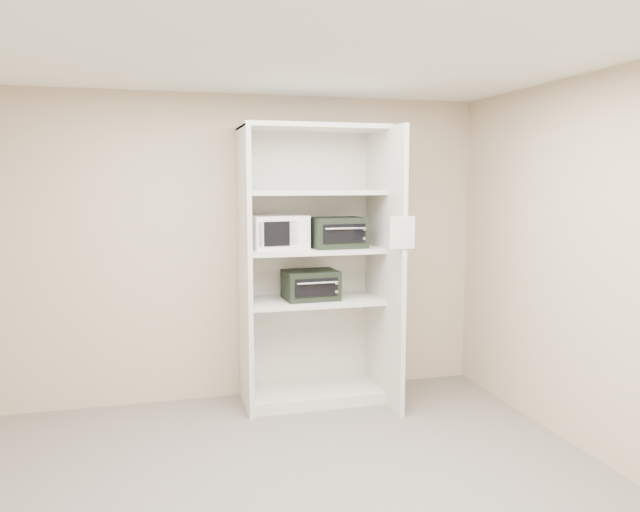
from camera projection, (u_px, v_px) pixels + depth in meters
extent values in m
cube|color=#6C645C|center=(284.00, 502.00, 3.80)|extent=(4.50, 4.00, 0.01)
cube|color=white|center=(281.00, 45.00, 3.47)|extent=(4.50, 4.00, 0.01)
cube|color=#C5AB90|center=(237.00, 248.00, 5.55)|extent=(4.50, 0.02, 2.70)
cube|color=#C5AB90|center=(428.00, 398.00, 1.72)|extent=(4.50, 0.02, 2.70)
cube|color=#C5AB90|center=(609.00, 270.00, 4.21)|extent=(0.02, 4.00, 2.70)
cube|color=silver|center=(245.00, 270.00, 5.27)|extent=(0.04, 0.60, 2.40)
cube|color=silver|center=(385.00, 267.00, 5.43)|extent=(0.04, 0.90, 2.40)
cube|color=silver|center=(305.00, 263.00, 5.72)|extent=(1.24, 0.02, 2.40)
cube|color=silver|center=(313.00, 394.00, 5.58)|extent=(1.16, 0.56, 0.10)
cube|color=silver|center=(313.00, 301.00, 5.48)|extent=(1.16, 0.56, 0.04)
cube|color=silver|center=(313.00, 250.00, 5.43)|extent=(1.16, 0.56, 0.04)
cube|color=silver|center=(313.00, 192.00, 5.37)|extent=(1.16, 0.56, 0.04)
cube|color=silver|center=(313.00, 127.00, 5.30)|extent=(1.24, 0.60, 0.04)
cube|color=white|center=(277.00, 232.00, 5.36)|extent=(0.51, 0.42, 0.28)
cube|color=black|center=(337.00, 233.00, 5.41)|extent=(0.48, 0.37, 0.26)
cube|color=black|center=(311.00, 285.00, 5.43)|extent=(0.47, 0.37, 0.25)
cube|color=white|center=(402.00, 233.00, 4.95)|extent=(0.20, 0.03, 0.25)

